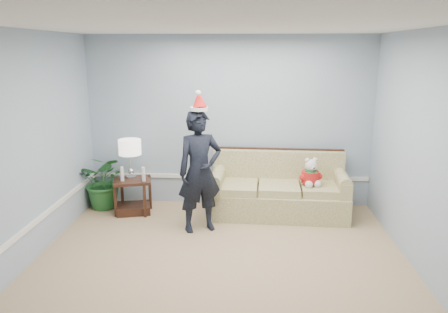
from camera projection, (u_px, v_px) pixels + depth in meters
room_shell at (218, 161)px, 4.49m from camera, size 4.54×5.04×2.74m
wainscot_trim at (138, 203)px, 5.91m from camera, size 4.49×4.99×0.06m
sofa at (278, 192)px, 6.69m from camera, size 2.07×0.95×0.96m
side_table at (133, 200)px, 6.75m from camera, size 0.65×0.59×0.54m
table_lamp at (130, 149)px, 6.63m from camera, size 0.34×0.34×0.61m
candle_pair at (133, 175)px, 6.55m from camera, size 0.38×0.06×0.22m
houseplant at (105, 181)px, 6.91m from camera, size 0.84×0.75×0.88m
man at (200, 172)px, 5.96m from camera, size 0.73×0.62×1.69m
santa_hat at (199, 101)px, 5.75m from camera, size 0.31×0.33×0.28m
teddy_bear at (310, 175)px, 6.45m from camera, size 0.32×0.33×0.43m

